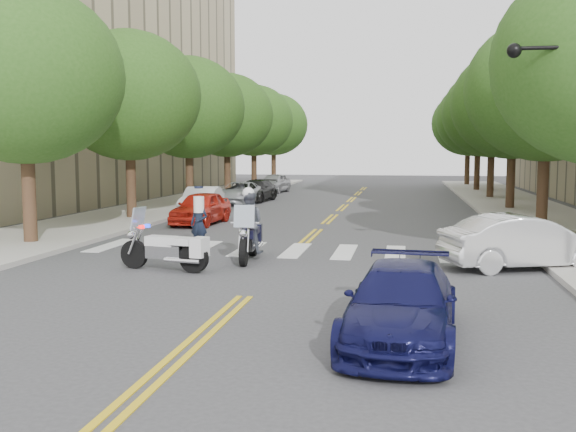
% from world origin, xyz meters
% --- Properties ---
extents(ground, '(140.00, 140.00, 0.00)m').
position_xyz_m(ground, '(0.00, 0.00, 0.00)').
color(ground, '#38383A').
rests_on(ground, ground).
extents(sidewalk_left, '(5.00, 60.00, 0.15)m').
position_xyz_m(sidewalk_left, '(-9.50, 22.00, 0.07)').
color(sidewalk_left, '#9E9991').
rests_on(sidewalk_left, ground).
extents(sidewalk_right, '(5.00, 60.00, 0.15)m').
position_xyz_m(sidewalk_right, '(9.50, 22.00, 0.07)').
color(sidewalk_right, '#9E9991').
rests_on(sidewalk_right, ground).
extents(tree_l_0, '(6.40, 6.40, 8.45)m').
position_xyz_m(tree_l_0, '(-8.80, 6.00, 5.55)').
color(tree_l_0, '#382316').
rests_on(tree_l_0, ground).
extents(tree_l_1, '(6.40, 6.40, 8.45)m').
position_xyz_m(tree_l_1, '(-8.80, 14.00, 5.55)').
color(tree_l_1, '#382316').
rests_on(tree_l_1, ground).
extents(tree_l_2, '(6.40, 6.40, 8.45)m').
position_xyz_m(tree_l_2, '(-8.80, 22.00, 5.55)').
color(tree_l_2, '#382316').
rests_on(tree_l_2, ground).
extents(tree_l_3, '(6.40, 6.40, 8.45)m').
position_xyz_m(tree_l_3, '(-8.80, 30.00, 5.55)').
color(tree_l_3, '#382316').
rests_on(tree_l_3, ground).
extents(tree_l_4, '(6.40, 6.40, 8.45)m').
position_xyz_m(tree_l_4, '(-8.80, 38.00, 5.55)').
color(tree_l_4, '#382316').
rests_on(tree_l_4, ground).
extents(tree_l_5, '(6.40, 6.40, 8.45)m').
position_xyz_m(tree_l_5, '(-8.80, 46.00, 5.55)').
color(tree_l_5, '#382316').
rests_on(tree_l_5, ground).
extents(tree_r_1, '(6.40, 6.40, 8.45)m').
position_xyz_m(tree_r_1, '(8.80, 14.00, 5.55)').
color(tree_r_1, '#382316').
rests_on(tree_r_1, ground).
extents(tree_r_2, '(6.40, 6.40, 8.45)m').
position_xyz_m(tree_r_2, '(8.80, 22.00, 5.55)').
color(tree_r_2, '#382316').
rests_on(tree_r_2, ground).
extents(tree_r_3, '(6.40, 6.40, 8.45)m').
position_xyz_m(tree_r_3, '(8.80, 30.00, 5.55)').
color(tree_r_3, '#382316').
rests_on(tree_r_3, ground).
extents(tree_r_4, '(6.40, 6.40, 8.45)m').
position_xyz_m(tree_r_4, '(8.80, 38.00, 5.55)').
color(tree_r_4, '#382316').
rests_on(tree_r_4, ground).
extents(tree_r_5, '(6.40, 6.40, 8.45)m').
position_xyz_m(tree_r_5, '(8.80, 46.00, 5.55)').
color(tree_r_5, '#382316').
rests_on(tree_r_5, ground).
extents(motorcycle_police, '(0.92, 2.58, 2.10)m').
position_xyz_m(motorcycle_police, '(-1.03, 4.56, 0.93)').
color(motorcycle_police, black).
rests_on(motorcycle_police, ground).
extents(motorcycle_parked, '(2.55, 0.88, 1.65)m').
position_xyz_m(motorcycle_parked, '(-2.61, 2.54, 0.57)').
color(motorcycle_parked, black).
rests_on(motorcycle_parked, ground).
extents(officer_standing, '(0.65, 0.49, 1.61)m').
position_xyz_m(officer_standing, '(-3.11, 6.36, 0.81)').
color(officer_standing, black).
rests_on(officer_standing, ground).
extents(convertible, '(4.65, 2.94, 1.45)m').
position_xyz_m(convertible, '(6.50, 4.50, 0.72)').
color(convertible, silver).
rests_on(convertible, ground).
extents(sedan_blue, '(2.06, 4.43, 1.25)m').
position_xyz_m(sedan_blue, '(3.32, -2.69, 0.63)').
color(sedan_blue, '#0E0F3C').
rests_on(sedan_blue, ground).
extents(parked_car_a, '(1.85, 4.18, 1.40)m').
position_xyz_m(parked_car_a, '(-5.20, 13.00, 0.70)').
color(parked_car_a, red).
rests_on(parked_car_a, ground).
extents(parked_car_b, '(1.84, 4.32, 1.39)m').
position_xyz_m(parked_car_b, '(-6.30, 16.50, 0.69)').
color(parked_car_b, white).
rests_on(parked_car_b, ground).
extents(parked_car_c, '(2.39, 4.78, 1.30)m').
position_xyz_m(parked_car_c, '(-6.23, 23.50, 0.65)').
color(parked_car_c, '#AEB0B6').
rests_on(parked_car_c, ground).
extents(parked_car_d, '(2.24, 4.69, 1.32)m').
position_xyz_m(parked_car_d, '(-5.76, 25.53, 0.66)').
color(parked_car_d, black).
rests_on(parked_car_d, ground).
extents(parked_car_e, '(2.13, 4.41, 1.45)m').
position_xyz_m(parked_car_e, '(-6.30, 34.00, 0.73)').
color(parked_car_e, '#949398').
rests_on(parked_car_e, ground).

